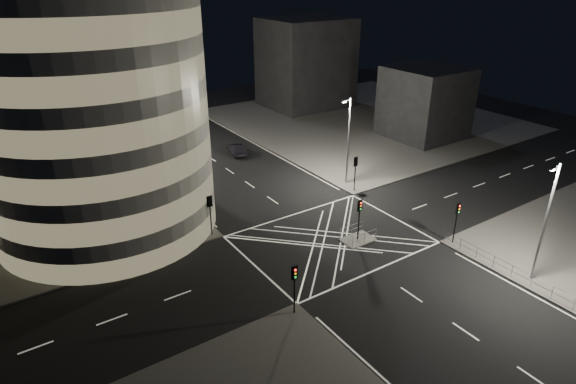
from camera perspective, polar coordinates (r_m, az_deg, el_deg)
ground at (r=44.99m, az=5.05°, el=-5.64°), size 120.00×120.00×0.00m
sidewalk_far_right at (r=81.45m, az=9.20°, el=8.49°), size 42.00×42.00×0.15m
central_island at (r=45.14m, az=8.24°, el=-5.60°), size 3.00×2.00×0.15m
office_tower_curved at (r=49.70m, az=-29.01°, el=10.09°), size 30.00×29.00×27.20m
building_right_far at (r=87.61m, az=2.11°, el=15.05°), size 14.00×12.00×15.00m
building_right_near at (r=73.55m, az=15.92°, el=10.17°), size 10.00×10.00×10.00m
building_far_end at (r=91.22m, az=-21.14°, el=14.72°), size 18.00×8.00×18.00m
tree_a at (r=45.02m, az=-12.57°, el=0.94°), size 4.94×4.94×7.65m
tree_b at (r=50.26m, az=-15.19°, el=3.29°), size 5.17×5.17×7.81m
tree_c at (r=55.95m, az=-17.21°, el=4.33°), size 3.71×3.71×6.14m
tree_d at (r=61.02m, az=-19.15°, el=7.16°), size 4.57×4.57×8.04m
tree_e at (r=66.84m, az=-20.52°, el=7.76°), size 4.09×4.09×6.99m
traffic_signal_fl at (r=44.61m, az=-9.24°, el=-1.90°), size 0.55×0.22×4.00m
traffic_signal_nl at (r=34.38m, az=0.76°, el=-10.49°), size 0.55×0.22×4.00m
traffic_signal_fr at (r=53.51m, az=7.99°, el=2.89°), size 0.55×0.22×4.00m
traffic_signal_nr at (r=45.34m, az=19.40°, el=-2.63°), size 0.55×0.22×4.00m
traffic_signal_island at (r=43.77m, az=8.47°, el=-2.40°), size 0.55×0.22×4.00m
street_lamp_left_near at (r=47.74m, az=-12.84°, el=3.10°), size 1.25×0.25×10.00m
street_lamp_left_far at (r=64.07m, az=-19.00°, el=7.99°), size 1.25×0.25×10.00m
street_lamp_right_far at (r=54.54m, az=7.13°, el=6.32°), size 1.25×0.25×10.00m
street_lamp_right_near at (r=41.50m, az=28.21°, el=-2.88°), size 1.25×0.25×10.00m
railing_near_right at (r=43.58m, az=24.10°, el=-8.03°), size 0.06×11.70×1.10m
railing_island_south at (r=44.26m, az=9.06°, el=-5.39°), size 2.80×0.06×1.10m
railing_island_north at (r=45.39m, az=7.54°, el=-4.45°), size 2.80×0.06×1.10m
sedan at (r=65.19m, az=-6.11°, el=5.04°), size 2.24×4.51×1.42m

